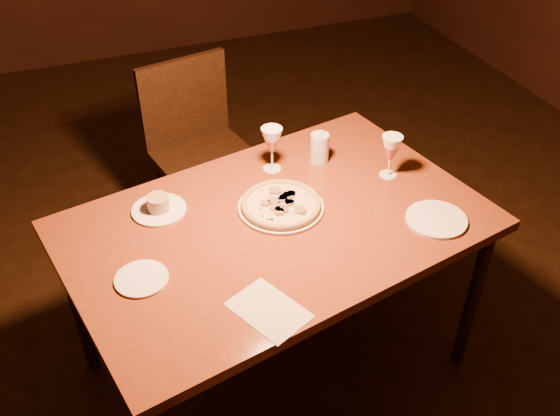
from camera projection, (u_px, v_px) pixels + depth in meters
name	position (u px, v px, depth m)	size (l,w,h in m)	color
floor	(226.00, 371.00, 2.74)	(7.00, 7.00, 0.00)	black
dining_table	(276.00, 236.00, 2.33)	(1.67, 1.25, 0.81)	brown
chair_far	(200.00, 147.00, 3.17)	(0.55, 0.55, 0.97)	black
pizza_plate	(281.00, 205.00, 2.33)	(0.32, 0.32, 0.04)	white
ramekin_saucer	(159.00, 206.00, 2.32)	(0.20, 0.20, 0.07)	white
wine_glass_far	(272.00, 149.00, 2.49)	(0.09, 0.09, 0.19)	#C55F52
wine_glass_right	(390.00, 156.00, 2.46)	(0.08, 0.08, 0.18)	#C55F52
water_tumbler	(320.00, 148.00, 2.56)	(0.08, 0.08, 0.13)	silver
side_plate_left	(142.00, 279.00, 2.04)	(0.18, 0.18, 0.01)	white
side_plate_near	(436.00, 219.00, 2.28)	(0.22, 0.22, 0.01)	white
menu_card	(269.00, 310.00, 1.93)	(0.17, 0.24, 0.00)	beige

